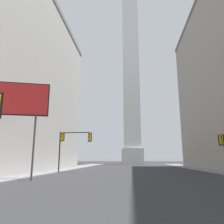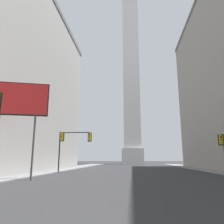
% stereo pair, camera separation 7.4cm
% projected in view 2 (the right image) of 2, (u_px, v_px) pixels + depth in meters
% --- Properties ---
extents(sidewalk_left, '(5.00, 102.18, 0.15)m').
position_uv_depth(sidewalk_left, '(41.00, 172.00, 30.73)').
color(sidewalk_left, slate).
rests_on(sidewalk_left, ground_plane).
extents(obelisk, '(8.09, 8.09, 79.92)m').
position_uv_depth(obelisk, '(131.00, 69.00, 90.72)').
color(obelisk, silver).
rests_on(obelisk, ground_plane).
extents(traffic_light_mid_left, '(4.86, 0.52, 5.80)m').
position_uv_depth(traffic_light_mid_left, '(70.00, 141.00, 31.64)').
color(traffic_light_mid_left, black).
rests_on(traffic_light_mid_left, ground_plane).
extents(traffic_light_mid_right, '(0.76, 0.52, 4.87)m').
position_uv_depth(traffic_light_mid_right, '(223.00, 148.00, 26.11)').
color(traffic_light_mid_right, black).
rests_on(traffic_light_mid_right, ground_plane).
extents(billboard_sign, '(6.87, 2.11, 9.27)m').
position_uv_depth(billboard_sign, '(10.00, 101.00, 20.95)').
color(billboard_sign, '#3F3F42').
rests_on(billboard_sign, ground_plane).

